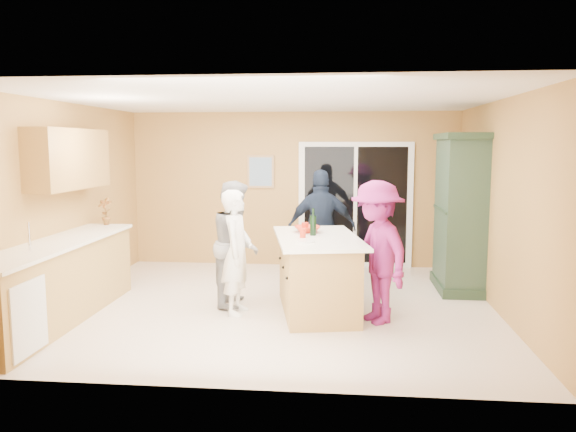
# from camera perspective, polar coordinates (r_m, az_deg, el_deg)

# --- Properties ---
(floor) EXTENTS (5.50, 5.50, 0.00)m
(floor) POSITION_cam_1_polar(r_m,az_deg,el_deg) (7.29, -1.27, -9.09)
(floor) COLOR beige
(floor) RESTS_ON ground
(ceiling) EXTENTS (5.50, 5.00, 0.10)m
(ceiling) POSITION_cam_1_polar(r_m,az_deg,el_deg) (7.02, -1.33, 11.74)
(ceiling) COLOR white
(ceiling) RESTS_ON wall_back
(wall_back) EXTENTS (5.50, 0.10, 2.60)m
(wall_back) POSITION_cam_1_polar(r_m,az_deg,el_deg) (9.51, 0.52, 2.71)
(wall_back) COLOR tan
(wall_back) RESTS_ON ground
(wall_front) EXTENTS (5.50, 0.10, 2.60)m
(wall_front) POSITION_cam_1_polar(r_m,az_deg,el_deg) (4.59, -5.06, -2.18)
(wall_front) COLOR tan
(wall_front) RESTS_ON ground
(wall_left) EXTENTS (0.10, 5.00, 2.60)m
(wall_left) POSITION_cam_1_polar(r_m,az_deg,el_deg) (7.86, -21.64, 1.25)
(wall_left) COLOR tan
(wall_left) RESTS_ON ground
(wall_right) EXTENTS (0.10, 5.00, 2.60)m
(wall_right) POSITION_cam_1_polar(r_m,az_deg,el_deg) (7.24, 20.86, 0.83)
(wall_right) COLOR tan
(wall_right) RESTS_ON ground
(left_cabinet_run) EXTENTS (0.65, 3.05, 1.24)m
(left_cabinet_run) POSITION_cam_1_polar(r_m,az_deg,el_deg) (6.94, -23.06, -6.57)
(left_cabinet_run) COLOR #A88341
(left_cabinet_run) RESTS_ON floor
(upper_cabinets) EXTENTS (0.35, 1.60, 0.75)m
(upper_cabinets) POSITION_cam_1_polar(r_m,az_deg,el_deg) (7.56, -21.35, 5.43)
(upper_cabinets) COLOR #A88341
(upper_cabinets) RESTS_ON wall_left
(sliding_door) EXTENTS (1.90, 0.07, 2.10)m
(sliding_door) POSITION_cam_1_polar(r_m,az_deg,el_deg) (9.46, 6.84, 1.12)
(sliding_door) COLOR white
(sliding_door) RESTS_ON floor
(framed_picture) EXTENTS (0.46, 0.04, 0.56)m
(framed_picture) POSITION_cam_1_polar(r_m,az_deg,el_deg) (9.53, -2.79, 4.52)
(framed_picture) COLOR #A17B50
(framed_picture) RESTS_ON wall_back
(kitchen_island) EXTENTS (1.28, 1.94, 0.94)m
(kitchen_island) POSITION_cam_1_polar(r_m,az_deg,el_deg) (6.95, 2.98, -6.15)
(kitchen_island) COLOR #A88341
(kitchen_island) RESTS_ON floor
(green_hutch) EXTENTS (0.63, 1.20, 2.21)m
(green_hutch) POSITION_cam_1_polar(r_m,az_deg,el_deg) (8.25, 17.10, 0.14)
(green_hutch) COLOR #213624
(green_hutch) RESTS_ON floor
(woman_white) EXTENTS (0.39, 0.57, 1.52)m
(woman_white) POSITION_cam_1_polar(r_m,az_deg,el_deg) (6.83, -5.21, -3.68)
(woman_white) COLOR white
(woman_white) RESTS_ON floor
(woman_grey) EXTENTS (0.62, 0.79, 1.60)m
(woman_grey) POSITION_cam_1_polar(r_m,az_deg,el_deg) (7.21, -5.28, -2.77)
(woman_grey) COLOR #949496
(woman_grey) RESTS_ON floor
(woman_navy) EXTENTS (1.04, 0.55, 1.70)m
(woman_navy) POSITION_cam_1_polar(r_m,az_deg,el_deg) (8.14, 3.44, -1.25)
(woman_navy) COLOR #161F31
(woman_navy) RESTS_ON floor
(woman_magenta) EXTENTS (1.06, 1.23, 1.65)m
(woman_magenta) POSITION_cam_1_polar(r_m,az_deg,el_deg) (6.54, 8.99, -3.65)
(woman_magenta) COLOR #7F1B62
(woman_magenta) RESTS_ON floor
(serving_bowl) EXTENTS (0.40, 0.40, 0.08)m
(serving_bowl) POSITION_cam_1_polar(r_m,az_deg,el_deg) (7.16, 1.97, -1.34)
(serving_bowl) COLOR red
(serving_bowl) RESTS_ON kitchen_island
(tulip_vase) EXTENTS (0.23, 0.18, 0.39)m
(tulip_vase) POSITION_cam_1_polar(r_m,az_deg,el_deg) (8.21, -18.05, 0.48)
(tulip_vase) COLOR red
(tulip_vase) RESTS_ON left_cabinet_run
(tumbler_near) EXTENTS (0.10, 0.10, 0.11)m
(tumbler_near) POSITION_cam_1_polar(r_m,az_deg,el_deg) (6.74, 1.51, -1.76)
(tumbler_near) COLOR red
(tumbler_near) RESTS_ON kitchen_island
(tumbler_far) EXTENTS (0.12, 0.12, 0.13)m
(tumbler_far) POSITION_cam_1_polar(r_m,az_deg,el_deg) (7.15, 1.74, -1.17)
(tumbler_far) COLOR red
(tumbler_far) RESTS_ON kitchen_island
(wine_bottle) EXTENTS (0.08, 0.08, 0.34)m
(wine_bottle) POSITION_cam_1_polar(r_m,az_deg,el_deg) (6.90, 2.57, -0.90)
(wine_bottle) COLOR black
(wine_bottle) RESTS_ON kitchen_island
(white_plate) EXTENTS (0.27, 0.27, 0.01)m
(white_plate) POSITION_cam_1_polar(r_m,az_deg,el_deg) (6.43, 1.78, -2.61)
(white_plate) COLOR silver
(white_plate) RESTS_ON kitchen_island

